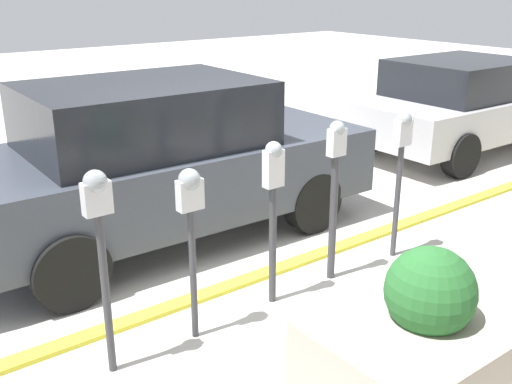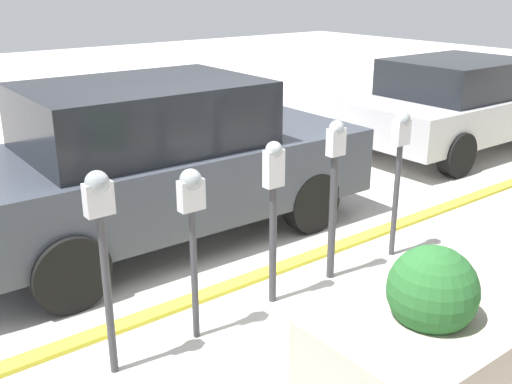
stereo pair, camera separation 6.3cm
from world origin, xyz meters
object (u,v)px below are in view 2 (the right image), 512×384
object	(u,v)px
parking_meter_nearest	(101,227)
parked_car_middle	(157,161)
parking_meter_middle	(273,193)
planter_box	(426,345)
parking_meter_fourth	(334,177)
parking_meter_farthest	(400,151)
parked_car_rear	(458,103)
parking_meter_second	(192,211)

from	to	relation	value
parking_meter_nearest	parked_car_middle	bearing A→B (deg)	52.66
parking_meter_middle	parking_meter_nearest	bearing A→B (deg)	-177.11
planter_box	parking_meter_middle	bearing A→B (deg)	90.07
parking_meter_nearest	parking_meter_fourth	bearing A→B (deg)	2.18
parking_meter_farthest	planter_box	size ratio (longest dim) A/B	0.99
parking_meter_middle	parked_car_middle	size ratio (longest dim) A/B	0.32
parked_car_middle	parked_car_rear	size ratio (longest dim) A/B	1.12
parked_car_middle	parked_car_rear	bearing A→B (deg)	3.00
parking_meter_farthest	parked_car_rear	xyz separation A→B (m)	(3.90, 1.99, -0.33)
parking_meter_middle	planter_box	world-z (taller)	parking_meter_middle
parking_meter_middle	parking_meter_fourth	bearing A→B (deg)	0.66
parking_meter_nearest	parking_meter_fourth	xyz separation A→B (m)	(2.24, 0.09, -0.13)
parking_meter_second	parking_meter_middle	world-z (taller)	parking_meter_middle
parking_meter_fourth	parking_meter_middle	bearing A→B (deg)	-179.34
parking_meter_second	parking_meter_nearest	bearing A→B (deg)	-178.98
parking_meter_fourth	parked_car_rear	bearing A→B (deg)	22.40
parking_meter_second	parking_meter_fourth	world-z (taller)	parking_meter_fourth
parking_meter_middle	parked_car_middle	xyz separation A→B (m)	(-0.10, 1.79, -0.13)
planter_box	parking_meter_farthest	bearing A→B (deg)	45.31
parked_car_middle	parked_car_rear	xyz separation A→B (m)	(5.55, 0.17, -0.10)
parking_meter_fourth	planter_box	bearing A→B (deg)	-113.90
parking_meter_second	parking_meter_fourth	xyz separation A→B (m)	(1.53, 0.07, -0.07)
parking_meter_nearest	parked_car_middle	size ratio (longest dim) A/B	0.34
parking_meter_fourth	parked_car_middle	distance (m)	1.96
parking_meter_farthest	parked_car_rear	bearing A→B (deg)	27.00
parking_meter_second	parking_meter_farthest	xyz separation A→B (m)	(2.37, 0.04, 0.03)
parking_meter_second	parking_meter_farthest	size ratio (longest dim) A/B	0.93
parking_meter_second	parked_car_rear	world-z (taller)	parked_car_rear
parking_meter_nearest	parking_meter_second	bearing A→B (deg)	1.02
parking_meter_farthest	parking_meter_nearest	bearing A→B (deg)	-179.05
parking_meter_middle	parking_meter_fourth	world-z (taller)	parking_meter_fourth
parking_meter_farthest	parked_car_rear	size ratio (longest dim) A/B	0.37
parking_meter_second	planter_box	bearing A→B (deg)	-61.56
parked_car_rear	parked_car_middle	bearing A→B (deg)	-177.67
planter_box	parked_car_middle	distance (m)	3.42
parking_meter_farthest	parking_meter_fourth	bearing A→B (deg)	177.67
parking_meter_second	parking_meter_farthest	world-z (taller)	parking_meter_farthest
parking_meter_middle	parked_car_middle	distance (m)	1.80
parked_car_middle	parked_car_rear	world-z (taller)	parked_car_middle
parking_meter_fourth	parked_car_middle	size ratio (longest dim) A/B	0.34
parking_meter_farthest	planter_box	xyz separation A→B (m)	(-1.55, -1.56, -0.70)
parking_meter_fourth	parking_meter_farthest	distance (m)	0.85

